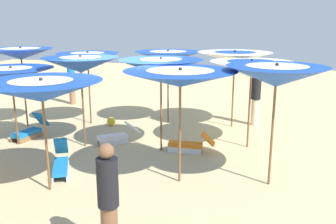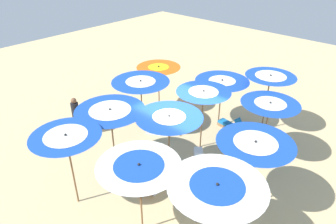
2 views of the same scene
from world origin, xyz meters
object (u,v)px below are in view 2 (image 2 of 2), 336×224
beach_umbrella_2 (159,70)px  beachgoer_2 (76,116)px  beach_umbrella_0 (270,80)px  beach_umbrella_11 (67,141)px  beach_umbrella_10 (139,171)px  beach_umbrella_8 (110,114)px  lounger_1 (199,156)px  lounger_0 (160,129)px  beach_umbrella_5 (141,86)px  beach_umbrella_6 (255,147)px  lounger_2 (230,124)px  beach_umbrella_3 (270,108)px  beach_umbrella_7 (169,122)px  beach_umbrella_1 (222,84)px  beach_umbrella_4 (203,96)px  beach_ball (249,164)px  beach_umbrella_9 (217,190)px  lounger_3 (157,184)px

beach_umbrella_2 → beachgoer_2: 4.05m
beach_umbrella_0 → beach_umbrella_11: bearing=73.5°
beach_umbrella_10 → beachgoer_2: bearing=-15.5°
beach_umbrella_0 → beachgoer_2: beach_umbrella_0 is taller
beach_umbrella_8 → lounger_1: size_ratio=2.16×
beach_umbrella_2 → lounger_0: bearing=135.2°
beach_umbrella_5 → beach_umbrella_8: (-1.13, 2.39, 0.18)m
lounger_0 → beach_umbrella_11: bearing=69.5°
beach_umbrella_0 → beach_umbrella_11: 7.88m
beach_umbrella_2 → beach_umbrella_6: bearing=157.2°
beach_umbrella_5 → lounger_2: size_ratio=1.83×
beach_umbrella_3 → beachgoer_2: 7.36m
beach_umbrella_7 → beachgoer_2: (4.43, 0.64, -1.28)m
beach_umbrella_6 → beach_umbrella_8: bearing=19.6°
beach_umbrella_0 → beachgoer_2: (5.37, 5.44, -1.41)m
beach_umbrella_7 → lounger_2: size_ratio=1.94×
beach_umbrella_0 → beach_umbrella_3: beach_umbrella_0 is taller
beach_umbrella_1 → beach_umbrella_4: beach_umbrella_4 is taller
beach_umbrella_8 → beach_umbrella_10: 2.88m
beach_ball → beach_umbrella_1: bearing=-34.3°
beach_umbrella_0 → beach_umbrella_10: bearing=89.9°
beach_ball → beach_umbrella_2: bearing=-9.6°
beach_umbrella_1 → beach_umbrella_2: (2.82, 0.77, 0.05)m
beach_umbrella_4 → beach_umbrella_5: (2.58, 0.63, -0.18)m
beach_umbrella_7 → beachgoer_2: beach_umbrella_7 is taller
beach_umbrella_6 → beach_umbrella_10: 3.19m
beachgoer_2 → beach_umbrella_7: bearing=-1.2°
beach_umbrella_11 → beach_umbrella_7: bearing=-115.3°
beach_umbrella_2 → beach_ball: size_ratio=8.05×
beach_umbrella_2 → beach_ball: (-5.25, 0.88, -1.86)m
beach_umbrella_6 → lounger_0: beach_umbrella_6 is taller
beach_ball → beach_umbrella_6: bearing=116.5°
beach_umbrella_5 → beach_umbrella_11: beach_umbrella_11 is taller
lounger_1 → beach_umbrella_4: bearing=-7.5°
beach_umbrella_9 → beachgoer_2: size_ratio=1.42×
lounger_3 → beachgoer_2: size_ratio=0.70×
beach_umbrella_7 → beach_umbrella_3: bearing=-121.3°
beach_umbrella_9 → beach_ball: 4.39m
beach_umbrella_10 → lounger_3: (0.82, -1.42, -1.90)m
beach_umbrella_9 → beach_umbrella_10: 1.97m
beach_umbrella_6 → lounger_1: beach_umbrella_6 is taller
beach_umbrella_3 → beach_umbrella_5: (4.66, 1.57, -0.11)m
lounger_1 → lounger_2: (0.32, -2.58, 0.02)m
beach_umbrella_0 → beach_umbrella_2: size_ratio=1.15×
beach_umbrella_1 → beach_umbrella_7: (-0.65, 3.91, 0.24)m
beach_umbrella_0 → beach_umbrella_2: bearing=20.6°
beach_umbrella_3 → beach_umbrella_10: size_ratio=1.00×
lounger_2 → lounger_3: bearing=101.0°
beach_umbrella_10 → lounger_1: beach_umbrella_10 is taller
beach_umbrella_7 → beach_umbrella_9: 3.16m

